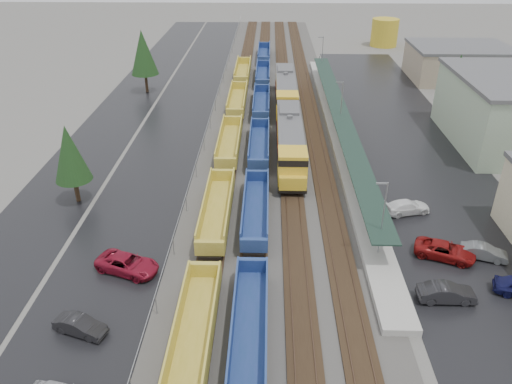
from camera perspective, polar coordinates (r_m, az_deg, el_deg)
ballast_strip at (r=82.83m, az=2.01°, el=9.19°), size 20.00×160.00×0.08m
trackbed at (r=82.79m, az=2.01°, el=9.27°), size 14.60×160.00×0.22m
west_parking_lot at (r=84.04m, az=-8.40°, el=9.17°), size 10.00×160.00×0.02m
west_road at (r=86.30m, az=-15.04°, el=9.01°), size 9.00×160.00×0.02m
east_commuter_lot at (r=76.11m, az=16.58°, el=6.14°), size 16.00×100.00×0.02m
station_platform at (r=73.95m, az=9.49°, el=6.91°), size 3.00×80.00×8.00m
chainlink_fence at (r=81.30m, az=-4.78°, el=9.90°), size 0.08×160.04×2.02m
tree_west_near at (r=56.92m, az=-20.54°, el=4.15°), size 3.96×3.96×9.00m
tree_west_far at (r=93.11m, az=-12.77°, el=15.28°), size 4.84×4.84×11.00m
tree_east at (r=84.05m, az=22.01°, el=12.05°), size 4.40×4.40×10.00m
locomotive_lead at (r=64.42m, az=3.91°, el=5.71°), size 3.34×22.04×4.99m
locomotive_trail at (r=84.13m, az=3.42°, el=11.33°), size 3.34×22.04×4.99m
well_string_yellow at (r=59.70m, az=-3.64°, el=2.27°), size 2.77×104.25×2.45m
well_string_blue at (r=67.27m, az=0.37°, el=5.46°), size 2.61×117.23×2.32m
storage_tank at (r=132.22m, az=14.47°, el=17.24°), size 6.48×6.48×6.48m
parked_car_west_b at (r=41.38m, az=-19.45°, el=-14.22°), size 2.72×4.44×1.38m
parked_car_west_c at (r=46.32m, az=-14.48°, el=-7.97°), size 4.44×6.29×1.59m
parked_car_east_a at (r=44.68m, az=20.96°, el=-10.73°), size 1.67×4.74×1.56m
parked_car_east_b at (r=49.78m, az=20.79°, el=-6.28°), size 4.37×6.05×1.53m
parked_car_east_c at (r=55.72m, az=16.86°, el=-1.65°), size 3.27×5.39×1.46m
parked_car_east_e at (r=51.08m, az=24.60°, el=-6.27°), size 2.70×4.43×1.38m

